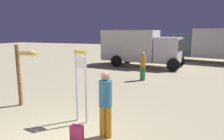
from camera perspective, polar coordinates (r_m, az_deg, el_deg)
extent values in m
cylinder|color=white|center=(6.51, -9.61, -4.80)|extent=(0.07, 0.07, 2.10)
cylinder|color=white|center=(6.27, -7.10, -5.32)|extent=(0.07, 0.07, 2.10)
cube|color=yellow|center=(6.19, -8.64, 4.83)|extent=(0.46, 0.17, 0.10)
cylinder|color=white|center=(6.25, -8.39, 2.16)|extent=(0.39, 0.12, 0.39)
cube|color=black|center=(6.26, -8.24, 2.19)|extent=(0.04, 0.02, 0.09)
cube|color=black|center=(6.26, -8.24, 2.19)|extent=(0.15, 0.04, 0.03)
cube|color=brown|center=(8.47, -24.07, -1.41)|extent=(0.11, 0.11, 2.29)
cube|color=#FCDB65|center=(8.14, -22.53, 4.23)|extent=(0.60, 0.14, 0.14)
cone|color=#FCDB65|center=(7.92, -20.17, 4.23)|extent=(0.25, 0.28, 0.25)
sphere|color=#F5DD8F|center=(8.55, -23.36, -5.19)|extent=(0.04, 0.04, 0.04)
sphere|color=#F3EA80|center=(8.47, -23.52, -2.95)|extent=(0.04, 0.04, 0.04)
sphere|color=#FDF180|center=(8.40, -23.69, -0.67)|extent=(0.04, 0.04, 0.04)
sphere|color=#FAE083|center=(8.35, -23.86, 1.64)|extent=(0.04, 0.04, 0.04)
sphere|color=#EFED83|center=(8.31, -24.03, 3.97)|extent=(0.04, 0.04, 0.04)
cylinder|color=orange|center=(5.65, -2.57, -13.79)|extent=(0.16, 0.16, 0.86)
cylinder|color=orange|center=(5.59, -0.92, -14.05)|extent=(0.16, 0.16, 0.86)
cylinder|color=teal|center=(5.35, -1.79, -6.41)|extent=(0.34, 0.34, 0.68)
sphere|color=tan|center=(5.23, -1.82, -1.62)|extent=(0.24, 0.24, 0.24)
cube|color=#C93764|center=(5.54, -9.58, -16.81)|extent=(0.33, 0.15, 0.45)
cube|color=#CD2B60|center=(5.64, -9.04, -17.01)|extent=(0.23, 0.04, 0.20)
cylinder|color=#448C55|center=(12.08, 7.99, -0.93)|extent=(0.15, 0.15, 0.79)
cylinder|color=#448C55|center=(12.04, 8.71, -0.98)|extent=(0.15, 0.15, 0.79)
cylinder|color=#C58424|center=(11.94, 8.44, 2.39)|extent=(0.31, 0.31, 0.63)
sphere|color=tan|center=(11.89, 8.49, 4.40)|extent=(0.22, 0.22, 0.22)
cube|color=silver|center=(17.25, 4.98, 6.74)|extent=(4.56, 2.64, 2.43)
cube|color=silver|center=(16.34, 15.07, 5.31)|extent=(1.97, 2.24, 1.90)
cube|color=black|center=(16.15, 18.21, 6.44)|extent=(0.23, 1.72, 0.84)
cylinder|color=black|center=(15.25, 16.38, 1.30)|extent=(0.92, 0.35, 0.90)
cylinder|color=black|center=(17.40, 17.80, 2.30)|extent=(0.92, 0.35, 0.90)
cylinder|color=black|center=(16.66, 1.24, 2.46)|extent=(0.92, 0.35, 0.90)
cylinder|color=black|center=(18.65, 4.24, 3.28)|extent=(0.92, 0.35, 0.90)
cube|color=#455D63|center=(21.74, 19.13, 6.51)|extent=(2.18, 2.53, 2.09)
cube|color=black|center=(21.96, 16.97, 7.76)|extent=(0.44, 1.81, 0.92)
cylinder|color=black|center=(23.13, 18.20, 4.16)|extent=(0.93, 0.44, 0.90)
cylinder|color=black|center=(20.88, 16.42, 3.64)|extent=(0.93, 0.44, 0.90)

